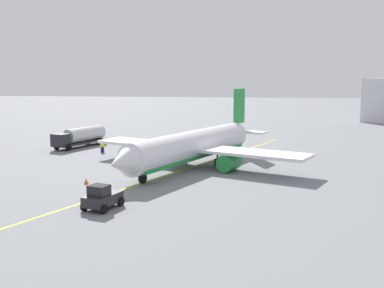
% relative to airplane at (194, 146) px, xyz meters
% --- Properties ---
extents(ground_plane, '(400.00, 400.00, 0.00)m').
position_rel_airplane_xyz_m(ground_plane, '(0.46, -0.19, -2.65)').
color(ground_plane, slate).
extents(airplane, '(31.19, 29.04, 9.66)m').
position_rel_airplane_xyz_m(airplane, '(0.00, 0.00, 0.00)').
color(airplane, white).
rests_on(airplane, ground).
extents(fuel_tanker, '(11.46, 6.28, 3.15)m').
position_rel_airplane_xyz_m(fuel_tanker, '(-14.02, -20.74, -0.92)').
color(fuel_tanker, '#2D2D33').
rests_on(fuel_tanker, ground).
extents(pushback_tug, '(4.02, 3.16, 2.20)m').
position_rel_airplane_xyz_m(pushback_tug, '(19.96, -5.36, -1.64)').
color(pushback_tug, '#232328').
rests_on(pushback_tug, ground).
extents(refueling_worker, '(0.41, 0.55, 1.71)m').
position_rel_airplane_xyz_m(refueling_worker, '(-9.00, -15.33, -1.83)').
color(refueling_worker, navy).
rests_on(refueling_worker, ground).
extents(safety_cone_nose, '(0.55, 0.55, 0.61)m').
position_rel_airplane_xyz_m(safety_cone_nose, '(11.23, -10.16, -2.34)').
color(safety_cone_nose, '#F2590F').
rests_on(safety_cone_nose, ground).
extents(taxi_line_marking, '(55.74, 23.83, 0.01)m').
position_rel_airplane_xyz_m(taxi_line_marking, '(0.46, -0.19, -2.65)').
color(taxi_line_marking, yellow).
rests_on(taxi_line_marking, ground).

